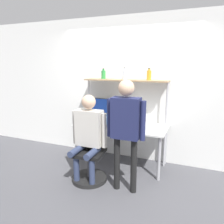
# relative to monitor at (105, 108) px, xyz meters

# --- Properties ---
(ground_plane) EXTENTS (12.00, 12.00, 0.00)m
(ground_plane) POSITION_rel_monitor_xyz_m (0.42, -0.62, -0.99)
(ground_plane) COLOR #4C4C51
(wall_back) EXTENTS (8.00, 0.06, 2.70)m
(wall_back) POSITION_rel_monitor_xyz_m (0.42, 0.19, 0.36)
(wall_back) COLOR white
(wall_back) RESTS_ON ground_plane
(desk) EXTENTS (1.63, 0.76, 0.76)m
(desk) POSITION_rel_monitor_xyz_m (0.42, -0.22, -0.31)
(desk) COLOR silver
(desk) RESTS_ON ground_plane
(shelf_unit) EXTENTS (1.55, 0.31, 1.56)m
(shelf_unit) POSITION_rel_monitor_xyz_m (0.42, -0.01, 0.37)
(shelf_unit) COLOR #997A56
(shelf_unit) RESTS_ON ground_plane
(monitor) EXTENTS (0.56, 0.22, 0.42)m
(monitor) POSITION_rel_monitor_xyz_m (0.00, 0.00, 0.00)
(monitor) COLOR black
(monitor) RESTS_ON desk
(laptop) EXTENTS (0.33, 0.23, 0.22)m
(laptop) POSITION_rel_monitor_xyz_m (0.16, -0.38, -0.17)
(laptop) COLOR #333338
(laptop) RESTS_ON desk
(cell_phone) EXTENTS (0.07, 0.15, 0.01)m
(cell_phone) POSITION_rel_monitor_xyz_m (0.41, -0.39, -0.22)
(cell_phone) COLOR black
(cell_phone) RESTS_ON desk
(office_chair) EXTENTS (0.56, 0.56, 0.95)m
(office_chair) POSITION_rel_monitor_xyz_m (0.15, -0.92, -0.69)
(office_chair) COLOR black
(office_chair) RESTS_ON ground_plane
(person_seated) EXTENTS (0.58, 0.47, 1.38)m
(person_seated) POSITION_rel_monitor_xyz_m (0.15, -0.96, -0.17)
(person_seated) COLOR #2D3856
(person_seated) RESTS_ON ground_plane
(person_standing) EXTENTS (0.56, 0.22, 1.63)m
(person_standing) POSITION_rel_monitor_xyz_m (0.77, -1.01, 0.05)
(person_standing) COLOR black
(person_standing) RESTS_ON ground_plane
(bottle_amber) EXTENTS (0.08, 0.08, 0.21)m
(bottle_amber) POSITION_rel_monitor_xyz_m (0.85, -0.01, 0.66)
(bottle_amber) COLOR gold
(bottle_amber) RESTS_ON shelf_unit
(bottle_clear) EXTENTS (0.07, 0.07, 0.21)m
(bottle_clear) POSITION_rel_monitor_xyz_m (0.40, -0.01, 0.66)
(bottle_clear) COLOR silver
(bottle_clear) RESTS_ON shelf_unit
(bottle_green) EXTENTS (0.08, 0.08, 0.19)m
(bottle_green) POSITION_rel_monitor_xyz_m (-0.02, -0.01, 0.65)
(bottle_green) COLOR #2D8C3F
(bottle_green) RESTS_ON shelf_unit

